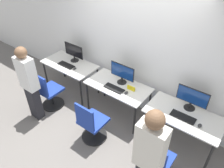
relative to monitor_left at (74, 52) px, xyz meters
name	(u,v)px	position (x,y,z in m)	size (l,w,h in m)	color
ground_plane	(108,122)	(1.34, -0.50, -0.96)	(20.00, 20.00, 0.00)	slate
wall_back	(133,46)	(1.34, 0.28, 0.44)	(12.00, 0.05, 2.80)	silver
desk_left	(70,67)	(0.00, -0.17, -0.30)	(1.25, 0.66, 0.73)	silver
monitor_left	(74,52)	(0.00, 0.00, 0.00)	(0.52, 0.19, 0.40)	black
keyboard_left	(66,65)	(0.00, -0.27, -0.21)	(0.40, 0.16, 0.02)	black
mouse_left	(75,69)	(0.26, -0.26, -0.21)	(0.06, 0.09, 0.03)	#333333
office_chair_left	(49,93)	(0.04, -0.87, -0.59)	(0.48, 0.48, 0.89)	black
person_left	(29,82)	(0.06, -1.24, -0.09)	(0.36, 0.21, 1.60)	#232328
desk_center	(118,89)	(1.34, -0.17, -0.30)	(1.25, 0.66, 0.73)	silver
monitor_center	(122,73)	(1.34, -0.04, 0.00)	(0.52, 0.19, 0.40)	black
keyboard_center	(114,88)	(1.34, -0.30, -0.21)	(0.40, 0.16, 0.02)	black
mouse_center	(126,93)	(1.60, -0.28, -0.21)	(0.06, 0.09, 0.03)	#333333
office_chair_center	(92,125)	(1.36, -1.00, -0.59)	(0.48, 0.48, 0.89)	black
desk_right	(183,118)	(2.68, -0.17, -0.30)	(1.25, 0.66, 0.73)	silver
monitor_right	(192,98)	(2.68, 0.04, 0.00)	(0.52, 0.19, 0.40)	black
keyboard_right	(183,117)	(2.68, -0.24, -0.21)	(0.40, 0.16, 0.02)	black
mouse_right	(200,126)	(2.96, -0.27, -0.21)	(0.06, 0.09, 0.03)	#333333
office_chair_right	(155,163)	(2.64, -1.00, -0.59)	(0.48, 0.48, 0.89)	black
person_right	(149,157)	(2.66, -1.37, -0.01)	(0.36, 0.23, 1.72)	#232328
placard_center	(131,88)	(1.61, -0.14, -0.18)	(0.16, 0.03, 0.08)	yellow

